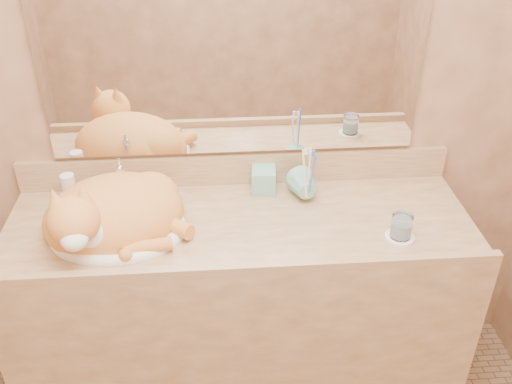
{
  "coord_description": "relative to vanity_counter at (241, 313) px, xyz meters",
  "views": [
    {
      "loc": [
        -0.07,
        -0.86,
        1.99
      ],
      "look_at": [
        0.05,
        0.7,
        0.99
      ],
      "focal_mm": 40.0,
      "sensor_mm": 36.0,
      "label": 1
    }
  ],
  "objects": [
    {
      "name": "toothbrushes",
      "position": [
        0.25,
        0.09,
        0.56
      ],
      "size": [
        0.04,
        0.04,
        0.23
      ],
      "primitive_type": null,
      "color": "white",
      "rests_on": "toothbrush_cup"
    },
    {
      "name": "cat",
      "position": [
        -0.42,
        -0.02,
        0.51
      ],
      "size": [
        0.56,
        0.51,
        0.26
      ],
      "primitive_type": null,
      "rotation": [
        0.0,
        0.0,
        0.31
      ],
      "color": "orange",
      "rests_on": "sink_basin"
    },
    {
      "name": "saucer",
      "position": [
        0.52,
        -0.13,
        0.43
      ],
      "size": [
        0.1,
        0.1,
        0.01
      ],
      "primitive_type": "cylinder",
      "color": "white",
      "rests_on": "vanity_counter"
    },
    {
      "name": "vanity_counter",
      "position": [
        0.0,
        0.0,
        0.0
      ],
      "size": [
        1.6,
        0.55,
        0.85
      ],
      "primitive_type": null,
      "color": "olive",
      "rests_on": "floor"
    },
    {
      "name": "mirror",
      "position": [
        0.0,
        0.26,
        0.97
      ],
      "size": [
        1.3,
        0.02,
        0.8
      ],
      "primitive_type": "cube",
      "color": "white",
      "rests_on": "wall_back"
    },
    {
      "name": "soap_dispenser",
      "position": [
        0.1,
        0.16,
        0.52
      ],
      "size": [
        0.1,
        0.1,
        0.2
      ],
      "primitive_type": "imported",
      "rotation": [
        0.0,
        0.0,
        -0.09
      ],
      "color": "#74BAA5",
      "rests_on": "vanity_counter"
    },
    {
      "name": "faucet",
      "position": [
        -0.41,
        0.15,
        0.51
      ],
      "size": [
        0.06,
        0.12,
        0.17
      ],
      "primitive_type": null,
      "rotation": [
        0.0,
        0.0,
        0.16
      ],
      "color": "white",
      "rests_on": "vanity_counter"
    },
    {
      "name": "water_glass",
      "position": [
        0.52,
        -0.13,
        0.48
      ],
      "size": [
        0.07,
        0.07,
        0.08
      ],
      "primitive_type": "cylinder",
      "color": "silver",
      "rests_on": "saucer"
    },
    {
      "name": "sink_basin",
      "position": [
        -0.41,
        -0.02,
        0.49
      ],
      "size": [
        0.45,
        0.38,
        0.14
      ],
      "primitive_type": null,
      "rotation": [
        0.0,
        0.0,
        -0.02
      ],
      "color": "white",
      "rests_on": "vanity_counter"
    },
    {
      "name": "toothbrush_cup",
      "position": [
        0.25,
        0.09,
        0.48
      ],
      "size": [
        0.12,
        0.12,
        0.1
      ],
      "primitive_type": "imported",
      "rotation": [
        0.0,
        0.0,
        0.17
      ],
      "color": "#74BAA5",
      "rests_on": "vanity_counter"
    },
    {
      "name": "lotion_bottle",
      "position": [
        -0.6,
        0.17,
        0.48
      ],
      "size": [
        0.05,
        0.05,
        0.12
      ],
      "primitive_type": "cylinder",
      "color": "white",
      "rests_on": "vanity_counter"
    },
    {
      "name": "wall_back",
      "position": [
        0.0,
        0.28,
        0.82
      ],
      "size": [
        2.4,
        0.02,
        2.5
      ],
      "primitive_type": "cube",
      "color": "brown",
      "rests_on": "ground"
    }
  ]
}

